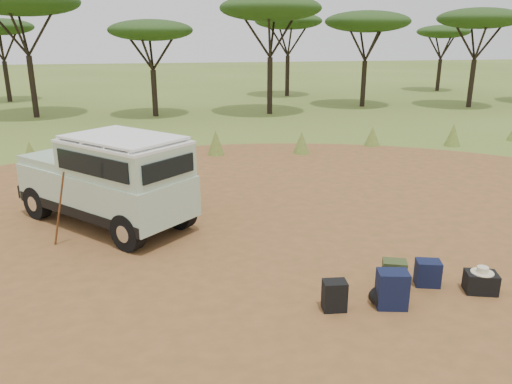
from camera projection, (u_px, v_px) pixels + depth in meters
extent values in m
plane|color=#506C26|center=(274.00, 260.00, 9.36)|extent=(140.00, 140.00, 0.00)
cylinder|color=brown|center=(274.00, 260.00, 9.36)|extent=(23.00, 23.00, 0.01)
cone|color=#506C26|center=(30.00, 154.00, 15.86)|extent=(0.60, 0.60, 0.85)
cone|color=#506C26|center=(128.00, 146.00, 17.29)|extent=(0.60, 0.60, 0.70)
cone|color=#506C26|center=(216.00, 142.00, 17.45)|extent=(0.60, 0.60, 0.90)
cone|color=#506C26|center=(301.00, 142.00, 17.66)|extent=(0.60, 0.60, 0.80)
cone|color=#506C26|center=(372.00, 136.00, 18.88)|extent=(0.60, 0.60, 0.75)
cone|color=#506C26|center=(453.00, 135.00, 18.87)|extent=(0.60, 0.60, 0.85)
cylinder|color=black|center=(33.00, 87.00, 25.15)|extent=(0.28, 0.28, 3.06)
ellipsoid|color=#1E3A15|center=(22.00, 1.00, 23.93)|extent=(5.50, 5.50, 1.38)
cylinder|color=black|center=(154.00, 93.00, 25.64)|extent=(0.28, 0.28, 2.34)
ellipsoid|color=#1E3A15|center=(151.00, 30.00, 24.71)|extent=(4.20, 4.20, 1.05)
cylinder|color=black|center=(270.00, 86.00, 26.31)|extent=(0.28, 0.28, 2.93)
ellipsoid|color=#1E3A15|center=(270.00, 8.00, 25.14)|extent=(5.20, 5.20, 1.30)
cylinder|color=black|center=(363.00, 84.00, 29.08)|extent=(0.28, 0.28, 2.61)
ellipsoid|color=#1E3A15|center=(367.00, 21.00, 28.04)|extent=(4.80, 4.80, 1.20)
cylinder|color=black|center=(471.00, 84.00, 28.80)|extent=(0.28, 0.28, 2.70)
ellipsoid|color=#1E3A15|center=(480.00, 18.00, 27.72)|extent=(4.60, 4.60, 1.15)
cylinder|color=black|center=(7.00, 82.00, 31.21)|extent=(0.28, 0.28, 2.48)
cylinder|color=black|center=(287.00, 76.00, 34.11)|extent=(0.28, 0.28, 2.70)
ellipsoid|color=#1E3A15|center=(288.00, 21.00, 33.03)|extent=(4.50, 4.50, 1.12)
cylinder|color=black|center=(439.00, 75.00, 37.36)|extent=(0.28, 0.28, 2.34)
ellipsoid|color=#1E3A15|center=(443.00, 32.00, 36.43)|extent=(3.80, 3.80, 0.95)
cube|color=#A7C2A6|center=(105.00, 188.00, 10.98)|extent=(4.01, 4.14, 0.86)
cube|color=black|center=(107.00, 202.00, 11.08)|extent=(3.98, 4.10, 0.22)
cube|color=#A7C2A6|center=(125.00, 159.00, 10.34)|extent=(2.91, 2.96, 0.68)
cube|color=white|center=(123.00, 141.00, 10.23)|extent=(2.93, 2.98, 0.05)
cube|color=white|center=(123.00, 137.00, 10.20)|extent=(2.72, 2.76, 0.05)
cube|color=#A7C2A6|center=(67.00, 157.00, 11.54)|extent=(2.18, 2.18, 0.18)
cube|color=black|center=(87.00, 150.00, 11.02)|extent=(1.11, 1.05, 0.48)
cube|color=black|center=(91.00, 165.00, 9.69)|extent=(1.49, 1.60, 0.41)
cube|color=black|center=(154.00, 150.00, 10.97)|extent=(1.49, 1.60, 0.41)
cube|color=black|center=(169.00, 168.00, 9.62)|extent=(1.02, 0.95, 0.37)
cube|color=black|center=(51.00, 184.00, 12.23)|extent=(1.29, 1.21, 0.31)
cylinder|color=black|center=(45.00, 155.00, 12.07)|extent=(0.91, 0.85, 0.06)
cylinder|color=black|center=(48.00, 174.00, 12.21)|extent=(0.91, 0.85, 0.06)
cylinder|color=silver|center=(36.00, 164.00, 11.94)|extent=(0.19, 0.18, 0.20)
cylinder|color=silver|center=(55.00, 160.00, 12.33)|extent=(0.19, 0.18, 0.20)
cube|color=white|center=(49.00, 179.00, 12.23)|extent=(0.30, 0.29, 0.11)
cylinder|color=black|center=(118.00, 148.00, 11.63)|extent=(0.10, 0.10, 0.75)
cylinder|color=black|center=(38.00, 202.00, 11.40)|extent=(0.71, 0.73, 0.76)
cylinder|color=black|center=(91.00, 187.00, 12.53)|extent=(0.71, 0.73, 0.76)
cylinder|color=black|center=(128.00, 232.00, 9.68)|extent=(0.71, 0.73, 0.76)
cylinder|color=black|center=(180.00, 212.00, 10.82)|extent=(0.71, 0.73, 0.76)
cylinder|color=#5E2C16|center=(59.00, 209.00, 9.77)|extent=(0.41, 0.24, 1.56)
cube|color=black|center=(334.00, 296.00, 7.61)|extent=(0.38, 0.30, 0.49)
cube|color=#111436|center=(392.00, 289.00, 7.67)|extent=(0.53, 0.43, 0.61)
cube|color=#3B4A22|center=(394.00, 276.00, 8.19)|extent=(0.45, 0.39, 0.53)
cube|color=#111436|center=(428.00, 273.00, 8.37)|extent=(0.47, 0.40, 0.45)
cube|color=black|center=(481.00, 283.00, 8.15)|extent=(0.58, 0.49, 0.35)
cylinder|color=black|center=(381.00, 298.00, 7.74)|extent=(0.31, 0.31, 0.27)
cylinder|color=beige|center=(482.00, 272.00, 8.10)|extent=(0.36, 0.36, 0.02)
cylinder|color=beige|center=(483.00, 270.00, 8.08)|extent=(0.18, 0.18, 0.09)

